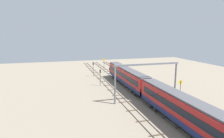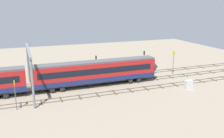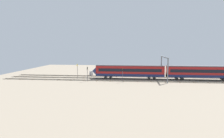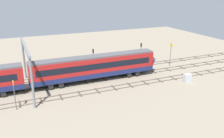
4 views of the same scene
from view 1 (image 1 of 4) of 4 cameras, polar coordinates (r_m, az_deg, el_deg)
ground_plane at (r=53.62m, az=3.65°, el=-4.59°), size 101.79×101.79×0.00m
track_near_foreground at (r=55.39m, az=8.38°, el=-4.12°), size 85.79×2.40×0.16m
track_with_train at (r=53.61m, az=3.65°, el=-4.52°), size 85.79×2.40×0.16m
track_middle at (r=52.21m, az=-1.38°, el=-4.92°), size 85.79×2.40×0.16m
train at (r=40.78m, az=10.23°, el=-5.78°), size 50.40×3.24×4.80m
overhead_gantry at (r=39.82m, az=10.52°, el=-1.41°), size 0.40×14.50×8.04m
speed_sign_near_foreground at (r=41.70m, az=19.98°, el=-5.36°), size 0.14×0.90×4.65m
speed_sign_mid_trackside at (r=68.13m, az=-2.43°, el=1.64°), size 0.14×0.87×5.38m
signal_light_trackside_approach at (r=62.53m, az=-5.70°, el=0.52°), size 0.31×0.32×4.83m
signal_light_trackside_departure at (r=51.28m, az=-3.59°, el=-1.89°), size 0.31×0.32×4.52m
relay_cabinet at (r=68.70m, az=5.88°, el=-0.54°), size 1.48×0.75×1.64m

